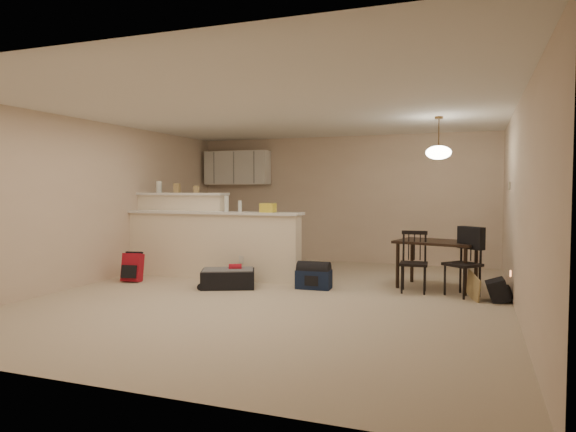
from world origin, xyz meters
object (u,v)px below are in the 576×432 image
at_px(suitcase, 228,279).
at_px(dining_table, 437,247).
at_px(dining_chair_near, 414,262).
at_px(black_daypack, 498,291).
at_px(red_backpack, 133,268).
at_px(navy_duffel, 314,279).
at_px(dining_chair_far, 462,262).
at_px(pendant_lamp, 438,152).

bearing_deg(suitcase, dining_table, -4.67).
distance_m(dining_chair_near, black_daypack, 1.15).
bearing_deg(red_backpack, navy_duffel, -2.18).
xyz_separation_m(red_backpack, navy_duffel, (2.85, 0.42, -0.08)).
distance_m(suitcase, red_backpack, 1.64).
height_order(dining_chair_far, red_backpack, dining_chair_far).
bearing_deg(dining_table, black_daypack, -24.85).
relative_size(dining_chair_near, red_backpack, 1.95).
distance_m(pendant_lamp, dining_chair_far, 1.63).
xyz_separation_m(dining_table, red_backpack, (-4.53, -1.06, -0.39)).
bearing_deg(dining_table, navy_duffel, -145.60).
bearing_deg(dining_chair_near, dining_table, 51.61).
bearing_deg(dining_chair_near, dining_chair_far, -7.07).
bearing_deg(dining_chair_near, black_daypack, -15.63).
height_order(pendant_lamp, red_backpack, pendant_lamp).
bearing_deg(dining_chair_far, red_backpack, -133.46).
bearing_deg(red_backpack, dining_chair_far, -3.47).
height_order(dining_chair_far, black_daypack, dining_chair_far).
xyz_separation_m(suitcase, red_backpack, (-1.64, -0.07, 0.09)).
height_order(pendant_lamp, suitcase, pendant_lamp).
height_order(suitcase, red_backpack, red_backpack).
height_order(dining_table, pendant_lamp, pendant_lamp).
distance_m(dining_table, suitcase, 3.10).
bearing_deg(red_backpack, dining_chair_near, -1.90).
relative_size(dining_table, dining_chair_near, 1.47).
xyz_separation_m(pendant_lamp, black_daypack, (0.81, -0.64, -1.85)).
distance_m(dining_table, pendant_lamp, 1.38).
height_order(dining_chair_far, suitcase, dining_chair_far).
relative_size(suitcase, black_daypack, 2.41).
relative_size(dining_chair_near, black_daypack, 2.69).
distance_m(dining_chair_near, suitcase, 2.69).
height_order(pendant_lamp, dining_chair_far, pendant_lamp).
bearing_deg(suitcase, dining_chair_near, -11.04).
bearing_deg(black_daypack, suitcase, 91.32).
height_order(dining_chair_far, navy_duffel, dining_chair_far).
bearing_deg(dining_chair_near, red_backpack, -175.05).
xyz_separation_m(dining_chair_far, navy_duffel, (-2.05, -0.19, -0.32)).
bearing_deg(dining_chair_near, navy_duffel, -174.49).
height_order(dining_table, red_backpack, dining_table).
distance_m(dining_table, black_daypack, 1.14).
relative_size(pendant_lamp, black_daypack, 1.94).
relative_size(dining_table, black_daypack, 3.95).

